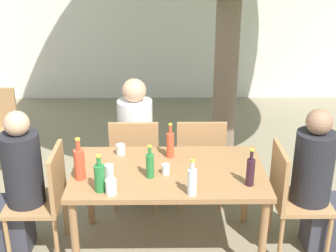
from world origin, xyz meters
TOP-DOWN VIEW (x-y plane):
  - ground_plane at (0.00, 0.00)m, footprint 30.00×30.00m
  - cafe_building_wall at (0.00, 3.86)m, footprint 10.00×0.08m
  - dining_table_front at (0.00, 0.00)m, footprint 1.51×0.87m
  - patio_chair_0 at (-0.99, 0.00)m, footprint 0.44×0.44m
  - patio_chair_1 at (0.99, 0.00)m, footprint 0.44×0.44m
  - patio_chair_2 at (-0.30, 0.67)m, footprint 0.44×0.44m
  - patio_chair_3 at (0.30, 0.67)m, footprint 0.44×0.44m
  - person_seated_0 at (-1.22, -0.00)m, footprint 0.55×0.30m
  - person_seated_1 at (1.22, -0.00)m, footprint 0.56×0.31m
  - person_seated_2 at (-0.30, 0.90)m, footprint 0.33×0.56m
  - soda_bottle_0 at (0.02, 0.23)m, footprint 0.06×0.06m
  - wine_bottle_1 at (0.59, -0.23)m, footprint 0.06×0.06m
  - soda_bottle_2 at (-0.67, -0.12)m, footprint 0.08×0.08m
  - water_bottle_3 at (0.16, -0.36)m, footprint 0.07×0.07m
  - green_bottle_4 at (-0.14, -0.11)m, footprint 0.06×0.06m
  - green_bottle_5 at (-0.49, -0.30)m, footprint 0.08×0.08m
  - drinking_glass_0 at (-0.40, 0.29)m, footprint 0.08×0.08m
  - drinking_glass_1 at (-0.44, -0.15)m, footprint 0.07×0.07m
  - drinking_glass_2 at (-0.02, -0.06)m, footprint 0.06×0.06m
  - drinking_glass_3 at (-0.41, -0.35)m, footprint 0.08×0.08m

SIDE VIEW (x-z plane):
  - ground_plane at x=0.00m, z-range 0.00..0.00m
  - patio_chair_0 at x=-0.99m, z-range 0.06..0.96m
  - patio_chair_1 at x=0.99m, z-range 0.06..0.96m
  - patio_chair_2 at x=-0.30m, z-range 0.06..0.96m
  - patio_chair_3 at x=0.30m, z-range 0.06..0.96m
  - person_seated_0 at x=-1.22m, z-range -0.07..1.16m
  - person_seated_1 at x=1.22m, z-range -0.07..1.16m
  - person_seated_2 at x=-0.30m, z-range -0.06..1.16m
  - dining_table_front at x=0.00m, z-range 0.29..1.02m
  - drinking_glass_2 at x=-0.02m, z-range 0.73..0.81m
  - drinking_glass_0 at x=-0.40m, z-range 0.73..0.82m
  - drinking_glass_3 at x=-0.41m, z-range 0.73..0.84m
  - drinking_glass_1 at x=-0.44m, z-range 0.73..0.86m
  - green_bottle_4 at x=-0.14m, z-range 0.70..0.96m
  - water_bottle_3 at x=0.16m, z-range 0.70..0.97m
  - green_bottle_5 at x=-0.49m, z-range 0.70..0.98m
  - wine_bottle_1 at x=0.59m, z-range 0.70..0.99m
  - soda_bottle_0 at x=0.02m, z-range 0.70..1.00m
  - soda_bottle_2 at x=-0.67m, z-range 0.69..1.03m
  - cafe_building_wall at x=0.00m, z-range 0.00..2.80m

